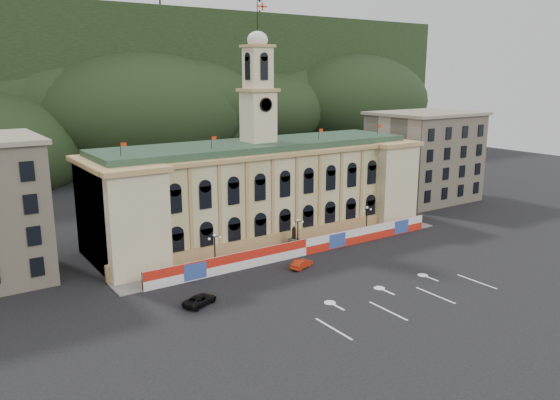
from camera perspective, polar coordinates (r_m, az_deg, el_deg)
ground at (r=70.88m, az=10.05°, el=-8.92°), size 260.00×260.00×0.00m
lane_markings at (r=67.69m, az=13.03°, el=-10.14°), size 26.00×10.00×0.02m
hill_ridge at (r=175.11m, az=-19.02°, el=10.11°), size 230.00×80.00×64.00m
city_hall at (r=89.55m, az=-2.10°, el=1.16°), size 56.20×17.60×37.10m
side_building_right at (r=119.62m, az=14.80°, el=4.46°), size 21.00×17.00×18.60m
hoarding_fence at (r=81.24m, az=2.70°, el=-4.91°), size 50.00×0.44×2.50m
pavement at (r=83.63m, az=1.56°, el=-5.22°), size 56.00×5.50×0.16m
statue at (r=83.48m, az=1.46°, el=-4.45°), size 1.40×1.40×3.72m
lamp_left at (r=75.14m, az=-6.83°, el=-5.03°), size 1.96×0.44×5.15m
lamp_center at (r=82.16m, az=1.88°, el=-3.37°), size 1.96×0.44×5.15m
lamp_right at (r=90.81m, az=9.05°, el=-1.93°), size 1.96×0.44×5.15m
red_sedan at (r=76.05m, az=2.25°, el=-6.67°), size 3.86×4.74×1.27m
black_suv at (r=65.15m, az=-8.37°, el=-10.29°), size 5.22×5.91×1.24m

